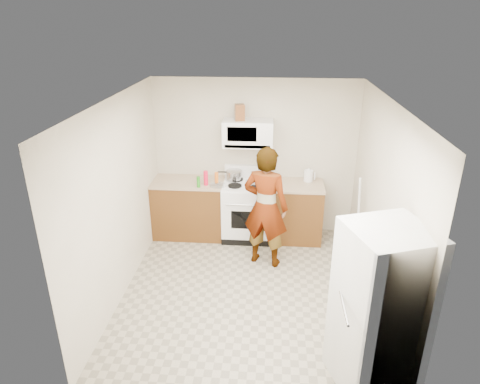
# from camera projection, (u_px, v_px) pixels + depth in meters

# --- Properties ---
(floor) EXTENTS (3.60, 3.60, 0.00)m
(floor) POSITION_uv_depth(u_px,v_px,m) (247.00, 290.00, 5.67)
(floor) COLOR gray
(floor) RESTS_ON ground
(back_wall) EXTENTS (3.20, 0.02, 2.50)m
(back_wall) POSITION_uv_depth(u_px,v_px,m) (255.00, 158.00, 6.82)
(back_wall) COLOR beige
(back_wall) RESTS_ON floor
(right_wall) EXTENTS (0.02, 3.60, 2.50)m
(right_wall) POSITION_uv_depth(u_px,v_px,m) (382.00, 209.00, 5.07)
(right_wall) COLOR beige
(right_wall) RESTS_ON floor
(cabinet_left) EXTENTS (1.12, 0.62, 0.90)m
(cabinet_left) POSITION_uv_depth(u_px,v_px,m) (189.00, 209.00, 6.94)
(cabinet_left) COLOR #5A3115
(cabinet_left) RESTS_ON floor
(counter_left) EXTENTS (1.14, 0.64, 0.03)m
(counter_left) POSITION_uv_depth(u_px,v_px,m) (188.00, 182.00, 6.75)
(counter_left) COLOR tan
(counter_left) RESTS_ON cabinet_left
(cabinet_right) EXTENTS (0.80, 0.62, 0.90)m
(cabinet_right) POSITION_uv_depth(u_px,v_px,m) (296.00, 212.00, 6.81)
(cabinet_right) COLOR #5A3115
(cabinet_right) RESTS_ON floor
(counter_right) EXTENTS (0.82, 0.64, 0.03)m
(counter_right) POSITION_uv_depth(u_px,v_px,m) (297.00, 185.00, 6.63)
(counter_right) COLOR tan
(counter_right) RESTS_ON cabinet_right
(gas_range) EXTENTS (0.76, 0.65, 1.13)m
(gas_range) POSITION_uv_depth(u_px,v_px,m) (247.00, 209.00, 6.85)
(gas_range) COLOR white
(gas_range) RESTS_ON floor
(microwave) EXTENTS (0.76, 0.38, 0.40)m
(microwave) POSITION_uv_depth(u_px,v_px,m) (248.00, 133.00, 6.49)
(microwave) COLOR white
(microwave) RESTS_ON back_wall
(person) EXTENTS (0.74, 0.59, 1.77)m
(person) POSITION_uv_depth(u_px,v_px,m) (266.00, 207.00, 5.96)
(person) COLOR tan
(person) RESTS_ON floor
(fridge) EXTENTS (0.89, 0.89, 1.70)m
(fridge) POSITION_uv_depth(u_px,v_px,m) (379.00, 310.00, 3.97)
(fridge) COLOR #B8B9B4
(fridge) RESTS_ON floor
(kettle) EXTENTS (0.19, 0.19, 0.17)m
(kettle) POSITION_uv_depth(u_px,v_px,m) (308.00, 176.00, 6.71)
(kettle) COLOR white
(kettle) RESTS_ON counter_right
(jug) EXTENTS (0.16, 0.16, 0.24)m
(jug) POSITION_uv_depth(u_px,v_px,m) (240.00, 112.00, 6.35)
(jug) COLOR brown
(jug) RESTS_ON microwave
(saucepan) EXTENTS (0.31, 0.31, 0.13)m
(saucepan) POSITION_uv_depth(u_px,v_px,m) (234.00, 175.00, 6.76)
(saucepan) COLOR #AFAFB4
(saucepan) RESTS_ON gas_range
(tray) EXTENTS (0.26, 0.18, 0.05)m
(tray) POSITION_uv_depth(u_px,v_px,m) (253.00, 183.00, 6.61)
(tray) COLOR white
(tray) RESTS_ON gas_range
(bottle_spray) EXTENTS (0.09, 0.09, 0.23)m
(bottle_spray) POSITION_uv_depth(u_px,v_px,m) (206.00, 178.00, 6.55)
(bottle_spray) COLOR red
(bottle_spray) RESTS_ON counter_left
(bottle_hot_sauce) EXTENTS (0.07, 0.07, 0.18)m
(bottle_hot_sauce) POSITION_uv_depth(u_px,v_px,m) (217.00, 178.00, 6.63)
(bottle_hot_sauce) COLOR orange
(bottle_hot_sauce) RESTS_ON counter_left
(bottle_green_cap) EXTENTS (0.06, 0.06, 0.17)m
(bottle_green_cap) POSITION_uv_depth(u_px,v_px,m) (198.00, 182.00, 6.48)
(bottle_green_cap) COLOR #1F7E17
(bottle_green_cap) RESTS_ON counter_left
(pot_lid) EXTENTS (0.32, 0.32, 0.01)m
(pot_lid) POSITION_uv_depth(u_px,v_px,m) (218.00, 185.00, 6.57)
(pot_lid) COLOR white
(pot_lid) RESTS_ON counter_left
(broom) EXTENTS (0.16, 0.27, 1.34)m
(broom) POSITION_uv_depth(u_px,v_px,m) (358.00, 219.00, 6.10)
(broom) COLOR white
(broom) RESTS_ON floor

